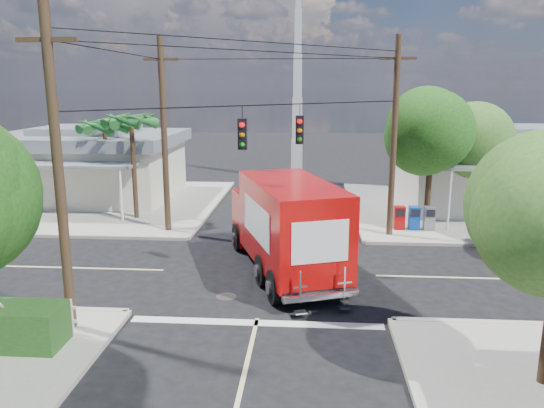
# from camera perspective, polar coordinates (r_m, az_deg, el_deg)

# --- Properties ---
(ground) EXTENTS (120.00, 120.00, 0.00)m
(ground) POSITION_cam_1_polar(r_m,az_deg,el_deg) (20.02, -0.43, -7.42)
(ground) COLOR black
(ground) RESTS_ON ground
(sidewalk_ne) EXTENTS (14.12, 14.12, 0.14)m
(sidewalk_ne) POSITION_cam_1_polar(r_m,az_deg,el_deg) (31.79, 21.21, -0.57)
(sidewalk_ne) COLOR #9C978D
(sidewalk_ne) RESTS_ON ground
(sidewalk_nw) EXTENTS (14.12, 14.12, 0.14)m
(sidewalk_nw) POSITION_cam_1_polar(r_m,az_deg,el_deg) (32.83, -18.09, 0.07)
(sidewalk_nw) COLOR #9C978D
(sidewalk_nw) RESTS_ON ground
(road_markings) EXTENTS (32.00, 32.00, 0.01)m
(road_markings) POSITION_cam_1_polar(r_m,az_deg,el_deg) (18.65, -0.80, -8.95)
(road_markings) COLOR beige
(road_markings) RESTS_ON ground
(building_ne) EXTENTS (11.80, 10.20, 4.50)m
(building_ne) POSITION_cam_1_polar(r_m,az_deg,el_deg) (32.92, 23.69, 3.64)
(building_ne) COLOR white
(building_ne) RESTS_ON sidewalk_ne
(building_nw) EXTENTS (10.80, 10.20, 4.30)m
(building_nw) POSITION_cam_1_polar(r_m,az_deg,el_deg) (34.33, -19.09, 4.18)
(building_nw) COLOR beige
(building_nw) RESTS_ON sidewalk_nw
(radio_tower) EXTENTS (0.80, 0.80, 17.00)m
(radio_tower) POSITION_cam_1_polar(r_m,az_deg,el_deg) (38.77, 2.75, 10.83)
(radio_tower) COLOR silver
(radio_tower) RESTS_ON ground
(tree_ne_front) EXTENTS (4.21, 4.14, 6.66)m
(tree_ne_front) POSITION_cam_1_polar(r_m,az_deg,el_deg) (26.21, 16.87, 7.51)
(tree_ne_front) COLOR #422D1C
(tree_ne_front) RESTS_ON sidewalk_ne
(tree_ne_back) EXTENTS (3.77, 3.66, 5.82)m
(tree_ne_back) POSITION_cam_1_polar(r_m,az_deg,el_deg) (29.03, 20.91, 6.53)
(tree_ne_back) COLOR #422D1C
(tree_ne_back) RESTS_ON sidewalk_ne
(palm_nw_front) EXTENTS (3.01, 3.08, 5.59)m
(palm_nw_front) POSITION_cam_1_polar(r_m,az_deg,el_deg) (27.81, -14.90, 8.47)
(palm_nw_front) COLOR #422D1C
(palm_nw_front) RESTS_ON sidewalk_nw
(palm_nw_back) EXTENTS (3.01, 3.08, 5.19)m
(palm_nw_back) POSITION_cam_1_polar(r_m,az_deg,el_deg) (29.93, -17.58, 7.86)
(palm_nw_back) COLOR #422D1C
(palm_nw_back) RESTS_ON sidewalk_nw
(utility_poles) EXTENTS (12.00, 10.68, 9.00)m
(utility_poles) POSITION_cam_1_polar(r_m,az_deg,el_deg) (20.70, -4.49, 6.53)
(utility_poles) COLOR #473321
(utility_poles) RESTS_ON ground
(vending_boxes) EXTENTS (1.90, 0.50, 1.10)m
(vending_boxes) POSITION_cam_1_polar(r_m,az_deg,el_deg) (26.17, 15.05, -1.45)
(vending_boxes) COLOR #A1080A
(vending_boxes) RESTS_ON sidewalk_ne
(delivery_truck) EXTENTS (4.98, 8.55, 3.56)m
(delivery_truck) POSITION_cam_1_polar(r_m,az_deg,el_deg) (19.63, 1.45, -2.29)
(delivery_truck) COLOR black
(delivery_truck) RESTS_ON ground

